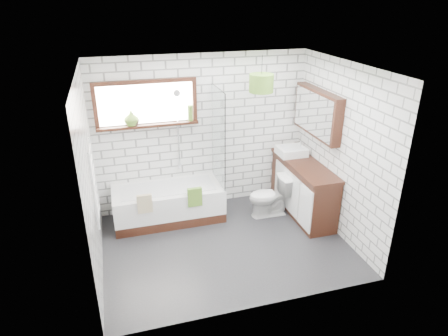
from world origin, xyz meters
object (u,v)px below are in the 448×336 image
object	(u,v)px
bathtub	(168,203)
basin	(291,151)
pendant	(261,83)
toilet	(269,196)
vanity	(303,188)

from	to	relation	value
bathtub	basin	world-z (taller)	basin
basin	pendant	distance (m)	1.31
bathtub	toilet	distance (m)	1.60
toilet	vanity	bearing A→B (deg)	83.57
basin	toilet	bearing A→B (deg)	-147.01
bathtub	vanity	distance (m)	2.16
vanity	basin	world-z (taller)	basin
basin	vanity	bearing A→B (deg)	-81.19
basin	pendant	size ratio (longest dim) A/B	1.23
basin	toilet	distance (m)	0.84
bathtub	pendant	xyz separation A→B (m)	(1.45, -0.10, 1.83)
bathtub	toilet	bearing A→B (deg)	-11.86
basin	toilet	size ratio (longest dim) A/B	0.66
bathtub	pendant	distance (m)	2.34
vanity	basin	distance (m)	0.64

